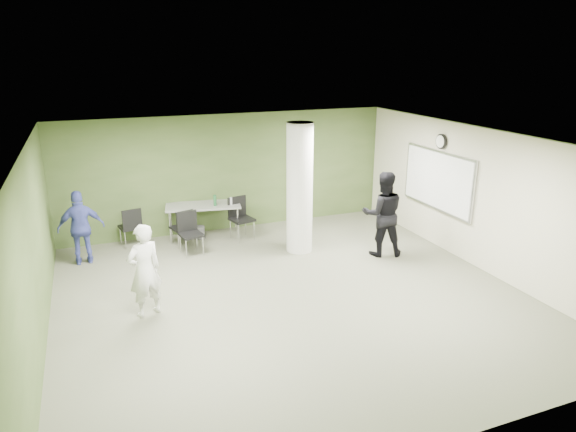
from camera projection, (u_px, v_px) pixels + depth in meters
name	position (u px, v px, depth m)	size (l,w,h in m)	color
floor	(291.00, 296.00, 9.20)	(8.00, 8.00, 0.00)	#5A5C48
ceiling	(291.00, 140.00, 8.34)	(8.00, 8.00, 0.00)	white
wall_back	(229.00, 173.00, 12.31)	(8.00, 0.02, 2.80)	#3E5427
wall_left	(33.00, 255.00, 7.37)	(0.02, 8.00, 2.80)	#3E5427
wall_right_cream	(478.00, 198.00, 10.17)	(0.02, 8.00, 2.80)	beige
column	(300.00, 189.00, 10.89)	(0.56, 0.56, 2.80)	silver
whiteboard	(437.00, 180.00, 11.17)	(0.05, 2.30, 1.30)	silver
wall_clock	(441.00, 141.00, 10.91)	(0.06, 0.32, 0.32)	black
folding_table	(204.00, 207.00, 11.84)	(1.80, 1.04, 1.05)	gray
wastebasket	(199.00, 233.00, 11.96)	(0.25, 0.25, 0.29)	#4C4C4C
chair_back_left	(131.00, 224.00, 11.36)	(0.53, 0.53, 0.90)	black
chair_back_right	(183.00, 225.00, 11.39)	(0.53, 0.53, 0.86)	black
chair_table_left	(189.00, 230.00, 10.99)	(0.52, 0.52, 0.92)	black
chair_table_right	(240.00, 215.00, 11.88)	(0.58, 0.58, 0.98)	black
woman_white	(145.00, 271.00, 8.32)	(0.58, 0.38, 1.58)	white
man_black	(383.00, 214.00, 10.80)	(0.89, 0.69, 1.83)	black
man_blue	(81.00, 228.00, 10.39)	(0.90, 0.38, 1.54)	#4049A0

